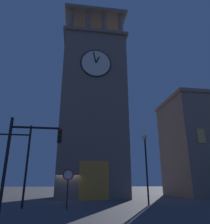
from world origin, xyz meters
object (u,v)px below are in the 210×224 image
at_px(clocktower, 93,110).
at_px(no_horn_sign, 68,178).
at_px(traffic_signal_near, 10,152).
at_px(street_lamp, 146,155).
at_px(traffic_signal_far, 26,151).

distance_m(clocktower, no_horn_sign, 14.83).
distance_m(traffic_signal_near, street_lamp, 10.89).
distance_m(traffic_signal_near, no_horn_sign, 4.85).
bearing_deg(clocktower, traffic_signal_near, 56.47).
xyz_separation_m(clocktower, traffic_signal_far, (4.73, 15.68, -7.86)).
relative_size(clocktower, no_horn_sign, 10.58).
bearing_deg(traffic_signal_near, no_horn_sign, 168.01).
xyz_separation_m(traffic_signal_near, no_horn_sign, (-4.40, 0.93, -1.81)).
relative_size(clocktower, traffic_signal_far, 5.51).
relative_size(clocktower, street_lamp, 4.87).
distance_m(clocktower, street_lamp, 12.63).
bearing_deg(traffic_signal_far, street_lamp, -144.86).
bearing_deg(traffic_signal_near, street_lamp, -175.28).
xyz_separation_m(traffic_signal_far, no_horn_sign, (-2.17, -4.24, -1.24)).
relative_size(traffic_signal_near, no_horn_sign, 2.27).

